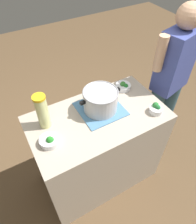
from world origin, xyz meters
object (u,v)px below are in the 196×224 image
(person_cook, at_px, (169,83))
(broccoli_bowl_front, at_px, (156,109))
(cooking_pot, at_px, (100,100))
(broccoli_bowl_center, at_px, (123,86))
(broccoli_bowl_back, at_px, (50,141))
(lemonade_pitcher, at_px, (42,112))

(person_cook, bearing_deg, broccoli_bowl_front, -147.41)
(cooking_pot, distance_m, broccoli_bowl_front, 0.45)
(broccoli_bowl_front, relative_size, person_cook, 0.06)
(broccoli_bowl_center, distance_m, person_cook, 0.47)
(cooking_pot, height_order, broccoli_bowl_center, cooking_pot)
(cooking_pot, xyz_separation_m, broccoli_bowl_center, (0.31, 0.12, -0.07))
(broccoli_bowl_front, height_order, broccoli_bowl_back, broccoli_bowl_front)
(lemonade_pitcher, height_order, broccoli_bowl_center, lemonade_pitcher)
(lemonade_pitcher, height_order, broccoli_bowl_back, lemonade_pitcher)
(broccoli_bowl_front, bearing_deg, broccoli_bowl_back, 171.47)
(cooking_pot, distance_m, broccoli_bowl_back, 0.49)
(broccoli_bowl_front, distance_m, person_cook, 0.47)
(broccoli_bowl_center, bearing_deg, broccoli_bowl_back, -162.81)
(broccoli_bowl_front, bearing_deg, person_cook, 32.59)
(broccoli_bowl_center, xyz_separation_m, broccoli_bowl_back, (-0.78, -0.24, -0.00))
(broccoli_bowl_front, xyz_separation_m, broccoli_bowl_center, (-0.06, 0.37, -0.00))
(lemonade_pitcher, distance_m, person_cook, 1.21)
(lemonade_pitcher, distance_m, broccoli_bowl_front, 0.87)
(lemonade_pitcher, xyz_separation_m, broccoli_bowl_center, (0.75, 0.07, -0.12))
(cooking_pot, height_order, lemonade_pitcher, lemonade_pitcher)
(cooking_pot, bearing_deg, person_cook, 0.38)
(broccoli_bowl_front, bearing_deg, cooking_pot, 146.47)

